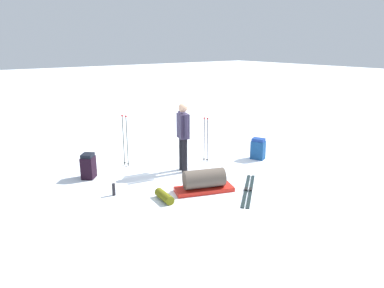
{
  "coord_description": "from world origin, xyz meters",
  "views": [
    {
      "loc": [
        6.76,
        -5.03,
        3.09
      ],
      "look_at": [
        0.0,
        0.0,
        0.7
      ],
      "focal_mm": 33.63,
      "sensor_mm": 36.0,
      "label": 1
    }
  ],
  "objects_px": {
    "ski_poles_planted_far": "(206,137)",
    "sleeping_mat_rolled": "(164,196)",
    "gear_sled": "(204,181)",
    "ski_poles_planted_near": "(125,138)",
    "skier_standing": "(183,134)",
    "backpack_large_dark": "(258,149)",
    "thermos_bottle": "(114,189)",
    "ski_pair_near": "(248,190)",
    "backpack_bright": "(88,166)"
  },
  "relations": [
    {
      "from": "ski_poles_planted_near",
      "to": "ski_poles_planted_far",
      "type": "bearing_deg",
      "value": 62.36
    },
    {
      "from": "thermos_bottle",
      "to": "ski_poles_planted_far",
      "type": "bearing_deg",
      "value": 101.21
    },
    {
      "from": "ski_poles_planted_near",
      "to": "thermos_bottle",
      "type": "height_order",
      "value": "ski_poles_planted_near"
    },
    {
      "from": "skier_standing",
      "to": "thermos_bottle",
      "type": "height_order",
      "value": "skier_standing"
    },
    {
      "from": "backpack_bright",
      "to": "ski_poles_planted_near",
      "type": "bearing_deg",
      "value": 103.72
    },
    {
      "from": "ski_poles_planted_far",
      "to": "gear_sled",
      "type": "relative_size",
      "value": 0.91
    },
    {
      "from": "ski_poles_planted_far",
      "to": "backpack_bright",
      "type": "bearing_deg",
      "value": -103.3
    },
    {
      "from": "ski_pair_near",
      "to": "thermos_bottle",
      "type": "distance_m",
      "value": 2.87
    },
    {
      "from": "ski_pair_near",
      "to": "ski_poles_planted_near",
      "type": "xyz_separation_m",
      "value": [
        -3.06,
        -1.37,
        0.73
      ]
    },
    {
      "from": "ski_poles_planted_near",
      "to": "sleeping_mat_rolled",
      "type": "bearing_deg",
      "value": -8.57
    },
    {
      "from": "gear_sled",
      "to": "thermos_bottle",
      "type": "xyz_separation_m",
      "value": [
        -0.96,
        -1.65,
        -0.09
      ]
    },
    {
      "from": "backpack_bright",
      "to": "thermos_bottle",
      "type": "height_order",
      "value": "backpack_bright"
    },
    {
      "from": "backpack_large_dark",
      "to": "thermos_bottle",
      "type": "distance_m",
      "value": 4.22
    },
    {
      "from": "skier_standing",
      "to": "thermos_bottle",
      "type": "relative_size",
      "value": 6.54
    },
    {
      "from": "skier_standing",
      "to": "backpack_large_dark",
      "type": "bearing_deg",
      "value": 78.64
    },
    {
      "from": "gear_sled",
      "to": "ski_poles_planted_near",
      "type": "bearing_deg",
      "value": -167.0
    },
    {
      "from": "ski_poles_planted_near",
      "to": "backpack_bright",
      "type": "bearing_deg",
      "value": -76.28
    },
    {
      "from": "skier_standing",
      "to": "sleeping_mat_rolled",
      "type": "height_order",
      "value": "skier_standing"
    },
    {
      "from": "ski_poles_planted_far",
      "to": "ski_pair_near",
      "type": "bearing_deg",
      "value": -13.16
    },
    {
      "from": "backpack_large_dark",
      "to": "gear_sled",
      "type": "distance_m",
      "value": 2.71
    },
    {
      "from": "ski_pair_near",
      "to": "backpack_large_dark",
      "type": "height_order",
      "value": "backpack_large_dark"
    },
    {
      "from": "skier_standing",
      "to": "backpack_large_dark",
      "type": "height_order",
      "value": "skier_standing"
    },
    {
      "from": "ski_pair_near",
      "to": "ski_poles_planted_near",
      "type": "distance_m",
      "value": 3.43
    },
    {
      "from": "ski_poles_planted_near",
      "to": "gear_sled",
      "type": "bearing_deg",
      "value": 13.0
    },
    {
      "from": "ski_pair_near",
      "to": "backpack_large_dark",
      "type": "distance_m",
      "value": 2.29
    },
    {
      "from": "ski_pair_near",
      "to": "gear_sled",
      "type": "relative_size",
      "value": 1.11
    },
    {
      "from": "backpack_large_dark",
      "to": "ski_poles_planted_far",
      "type": "xyz_separation_m",
      "value": [
        -0.68,
        -1.29,
        0.39
      ]
    },
    {
      "from": "backpack_large_dark",
      "to": "ski_poles_planted_near",
      "type": "height_order",
      "value": "ski_poles_planted_near"
    },
    {
      "from": "backpack_large_dark",
      "to": "ski_poles_planted_near",
      "type": "xyz_separation_m",
      "value": [
        -1.65,
        -3.15,
        0.46
      ]
    },
    {
      "from": "backpack_bright",
      "to": "thermos_bottle",
      "type": "bearing_deg",
      "value": 1.72
    },
    {
      "from": "ski_pair_near",
      "to": "ski_poles_planted_near",
      "type": "height_order",
      "value": "ski_poles_planted_near"
    },
    {
      "from": "thermos_bottle",
      "to": "gear_sled",
      "type": "bearing_deg",
      "value": 59.88
    },
    {
      "from": "backpack_bright",
      "to": "thermos_bottle",
      "type": "distance_m",
      "value": 1.29
    },
    {
      "from": "ski_poles_planted_far",
      "to": "sleeping_mat_rolled",
      "type": "height_order",
      "value": "ski_poles_planted_far"
    },
    {
      "from": "backpack_large_dark",
      "to": "sleeping_mat_rolled",
      "type": "distance_m",
      "value": 3.59
    },
    {
      "from": "backpack_bright",
      "to": "gear_sled",
      "type": "distance_m",
      "value": 2.8
    },
    {
      "from": "thermos_bottle",
      "to": "sleeping_mat_rolled",
      "type": "bearing_deg",
      "value": 39.82
    },
    {
      "from": "ski_poles_planted_near",
      "to": "thermos_bottle",
      "type": "distance_m",
      "value": 1.98
    },
    {
      "from": "backpack_bright",
      "to": "gear_sled",
      "type": "xyz_separation_m",
      "value": [
        2.24,
        1.69,
        -0.07
      ]
    },
    {
      "from": "gear_sled",
      "to": "ski_poles_planted_far",
      "type": "bearing_deg",
      "value": 140.31
    },
    {
      "from": "skier_standing",
      "to": "gear_sled",
      "type": "height_order",
      "value": "skier_standing"
    },
    {
      "from": "ski_pair_near",
      "to": "backpack_bright",
      "type": "bearing_deg",
      "value": -138.41
    },
    {
      "from": "skier_standing",
      "to": "thermos_bottle",
      "type": "xyz_separation_m",
      "value": [
        0.34,
        -2.03,
        -0.82
      ]
    },
    {
      "from": "backpack_large_dark",
      "to": "ski_poles_planted_far",
      "type": "relative_size",
      "value": 0.48
    },
    {
      "from": "ski_pair_near",
      "to": "sleeping_mat_rolled",
      "type": "relative_size",
      "value": 2.7
    },
    {
      "from": "ski_pair_near",
      "to": "backpack_bright",
      "type": "xyz_separation_m",
      "value": [
        -2.79,
        -2.48,
        0.28
      ]
    },
    {
      "from": "ski_poles_planted_near",
      "to": "sleeping_mat_rolled",
      "type": "xyz_separation_m",
      "value": [
        2.4,
        -0.36,
        -0.65
      ]
    },
    {
      "from": "skier_standing",
      "to": "ski_pair_near",
      "type": "height_order",
      "value": "skier_standing"
    },
    {
      "from": "backpack_bright",
      "to": "ski_poles_planted_far",
      "type": "bearing_deg",
      "value": 76.7
    },
    {
      "from": "ski_poles_planted_far",
      "to": "gear_sled",
      "type": "bearing_deg",
      "value": -39.69
    }
  ]
}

